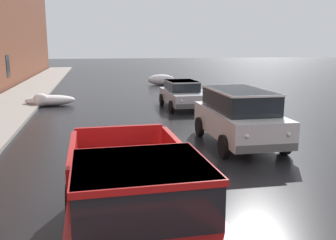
{
  "coord_description": "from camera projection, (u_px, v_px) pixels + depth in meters",
  "views": [
    {
      "loc": [
        -1.79,
        1.86,
        3.19
      ],
      "look_at": [
        0.22,
        11.47,
        1.2
      ],
      "focal_mm": 39.06,
      "sensor_mm": 36.0,
      "label": 1
    }
  ],
  "objects": [
    {
      "name": "snow_bank_near_corner_right",
      "position": [
        185.0,
        94.0,
        22.15
      ],
      "size": [
        2.89,
        0.96,
        0.69
      ],
      "color": "white",
      "rests_on": "ground"
    },
    {
      "name": "snow_bank_along_left_kerb",
      "position": [
        162.0,
        80.0,
        30.62
      ],
      "size": [
        2.25,
        0.96,
        0.87
      ],
      "color": "white",
      "rests_on": "ground"
    },
    {
      "name": "suv_white_parked_kerbside_close",
      "position": [
        239.0,
        115.0,
        11.93
      ],
      "size": [
        2.15,
        4.43,
        1.82
      ],
      "color": "silver",
      "rests_on": "ground"
    },
    {
      "name": "snow_bank_near_corner_left",
      "position": [
        48.0,
        100.0,
        19.85
      ],
      "size": [
        2.66,
        1.08,
        0.71
      ],
      "color": "white",
      "rests_on": "ground"
    },
    {
      "name": "sedan_silver_parked_kerbside_mid",
      "position": [
        182.0,
        94.0,
        19.1
      ],
      "size": [
        1.92,
        4.12,
        1.42
      ],
      "color": "#B7B7BC",
      "rests_on": "ground"
    },
    {
      "name": "pickup_truck_red_approaching_near_lane",
      "position": [
        136.0,
        208.0,
        5.3
      ],
      "size": [
        2.21,
        5.0,
        1.76
      ],
      "color": "red",
      "rests_on": "ground"
    }
  ]
}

